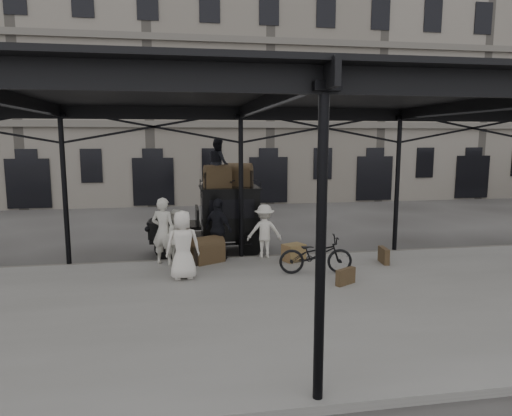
{
  "coord_description": "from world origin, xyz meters",
  "views": [
    {
      "loc": [
        -1.82,
        -11.44,
        3.7
      ],
      "look_at": [
        0.39,
        1.6,
        1.7
      ],
      "focal_mm": 32.0,
      "sensor_mm": 36.0,
      "label": 1
    }
  ],
  "objects_px": {
    "taxi": "(220,216)",
    "steamer_trunk_roof_near": "(217,178)",
    "porter_left": "(163,231)",
    "bicycle": "(316,255)",
    "porter_official": "(218,229)",
    "steamer_trunk_platform": "(208,251)"
  },
  "relations": [
    {
      "from": "taxi",
      "to": "porter_official",
      "type": "bearing_deg",
      "value": -96.62
    },
    {
      "from": "porter_left",
      "to": "steamer_trunk_roof_near",
      "type": "distance_m",
      "value": 2.6
    },
    {
      "from": "porter_official",
      "to": "porter_left",
      "type": "bearing_deg",
      "value": 62.55
    },
    {
      "from": "taxi",
      "to": "porter_official",
      "type": "relative_size",
      "value": 1.99
    },
    {
      "from": "porter_left",
      "to": "bicycle",
      "type": "height_order",
      "value": "porter_left"
    },
    {
      "from": "bicycle",
      "to": "steamer_trunk_roof_near",
      "type": "height_order",
      "value": "steamer_trunk_roof_near"
    },
    {
      "from": "taxi",
      "to": "porter_left",
      "type": "distance_m",
      "value": 2.44
    },
    {
      "from": "porter_official",
      "to": "steamer_trunk_roof_near",
      "type": "height_order",
      "value": "steamer_trunk_roof_near"
    },
    {
      "from": "taxi",
      "to": "steamer_trunk_roof_near",
      "type": "xyz_separation_m",
      "value": [
        -0.08,
        -0.25,
        1.28
      ]
    },
    {
      "from": "taxi",
      "to": "bicycle",
      "type": "distance_m",
      "value": 4.02
    },
    {
      "from": "steamer_trunk_roof_near",
      "to": "steamer_trunk_platform",
      "type": "relative_size",
      "value": 0.93
    },
    {
      "from": "porter_official",
      "to": "bicycle",
      "type": "relative_size",
      "value": 0.94
    },
    {
      "from": "porter_official",
      "to": "bicycle",
      "type": "bearing_deg",
      "value": -165.4
    },
    {
      "from": "taxi",
      "to": "steamer_trunk_roof_near",
      "type": "relative_size",
      "value": 4.44
    },
    {
      "from": "porter_left",
      "to": "bicycle",
      "type": "xyz_separation_m",
      "value": [
        4.01,
        -1.59,
        -0.45
      ]
    },
    {
      "from": "porter_left",
      "to": "bicycle",
      "type": "distance_m",
      "value": 4.34
    },
    {
      "from": "porter_left",
      "to": "steamer_trunk_platform",
      "type": "height_order",
      "value": "porter_left"
    },
    {
      "from": "taxi",
      "to": "bicycle",
      "type": "height_order",
      "value": "taxi"
    },
    {
      "from": "bicycle",
      "to": "steamer_trunk_platform",
      "type": "xyz_separation_m",
      "value": [
        -2.77,
        1.6,
        -0.19
      ]
    },
    {
      "from": "porter_left",
      "to": "steamer_trunk_platform",
      "type": "distance_m",
      "value": 1.4
    },
    {
      "from": "steamer_trunk_roof_near",
      "to": "bicycle",
      "type": "bearing_deg",
      "value": -62.31
    },
    {
      "from": "porter_left",
      "to": "steamer_trunk_roof_near",
      "type": "bearing_deg",
      "value": -115.03
    }
  ]
}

